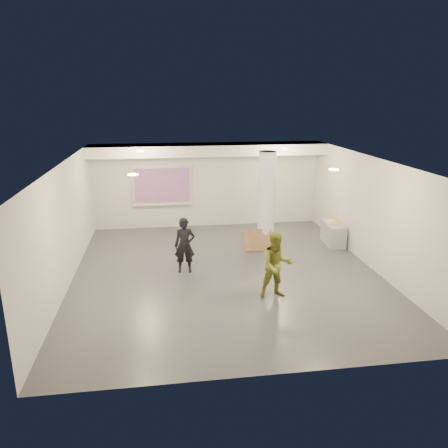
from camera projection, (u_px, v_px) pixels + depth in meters
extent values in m
cube|color=#34363B|center=(226.00, 273.00, 11.69)|extent=(8.00, 9.00, 0.01)
cube|color=white|center=(226.00, 161.00, 10.83)|extent=(8.00, 9.00, 0.01)
cube|color=silver|center=(207.00, 185.00, 15.53)|extent=(8.00, 0.01, 3.00)
cube|color=silver|center=(268.00, 295.00, 6.99)|extent=(8.00, 0.01, 3.00)
cube|color=silver|center=(65.00, 225.00, 10.71)|extent=(0.01, 9.00, 3.00)
cube|color=silver|center=(372.00, 213.00, 11.81)|extent=(0.01, 9.00, 3.00)
cube|color=silver|center=(209.00, 149.00, 14.63)|extent=(8.00, 1.10, 0.36)
cylinder|color=#FFEB83|center=(140.00, 151.00, 12.91)|extent=(0.22, 0.22, 0.02)
cylinder|color=#FFEB83|center=(284.00, 149.00, 13.51)|extent=(0.22, 0.22, 0.02)
cylinder|color=#FFEB83|center=(133.00, 175.00, 9.11)|extent=(0.22, 0.22, 0.02)
cylinder|color=#FFEB83|center=(334.00, 170.00, 9.72)|extent=(0.22, 0.22, 0.02)
cylinder|color=silver|center=(266.00, 201.00, 13.17)|extent=(0.52, 0.52, 3.00)
cube|color=silver|center=(162.00, 185.00, 15.26)|extent=(2.10, 0.06, 1.40)
cube|color=blue|center=(162.00, 185.00, 15.21)|extent=(1.90, 0.01, 1.20)
cube|color=silver|center=(163.00, 205.00, 15.40)|extent=(2.10, 0.08, 0.04)
cube|color=gray|center=(333.00, 234.00, 13.87)|extent=(0.56, 1.20, 0.68)
cube|color=white|center=(332.00, 221.00, 13.96)|extent=(0.37, 0.42, 0.02)
cube|color=gold|center=(335.00, 223.00, 13.78)|extent=(0.30, 0.37, 0.03)
cube|color=#8C6441|center=(261.00, 240.00, 13.27)|extent=(0.65, 0.30, 0.69)
cube|color=#8C6441|center=(252.00, 240.00, 13.34)|extent=(0.61, 0.39, 0.61)
imported|color=black|center=(185.00, 245.00, 11.56)|extent=(0.57, 0.40, 1.49)
imported|color=olive|center=(277.00, 265.00, 10.09)|extent=(0.81, 0.65, 1.59)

